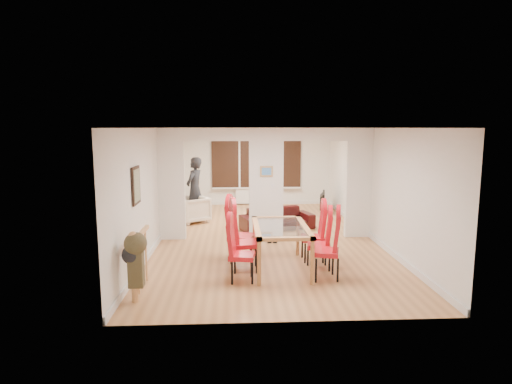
{
  "coord_description": "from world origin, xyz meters",
  "views": [
    {
      "loc": [
        -0.74,
        -9.93,
        2.61
      ],
      "look_at": [
        -0.21,
        0.6,
        1.01
      ],
      "focal_mm": 30.0,
      "sensor_mm": 36.0,
      "label": 1
    }
  ],
  "objects": [
    {
      "name": "dining_chair_ra",
      "position": [
        0.81,
        -2.85,
        0.57
      ],
      "size": [
        0.56,
        0.56,
        1.14
      ],
      "primitive_type": null,
      "rotation": [
        0.0,
        0.0,
        -0.26
      ],
      "color": "red",
      "rests_on": "floor"
    },
    {
      "name": "stair_newel",
      "position": [
        -2.25,
        -3.2,
        0.55
      ],
      "size": [
        0.4,
        1.2,
        1.1
      ],
      "primitive_type": null,
      "color": "tan",
      "rests_on": "floor"
    },
    {
      "name": "dining_table",
      "position": [
        0.1,
        -2.3,
        0.41
      ],
      "size": [
        0.99,
        1.76,
        0.82
      ],
      "primitive_type": null,
      "color": "#B67843",
      "rests_on": "floor"
    },
    {
      "name": "bowl",
      "position": [
        0.19,
        2.51,
        0.27
      ],
      "size": [
        0.23,
        0.23,
        0.06
      ],
      "primitive_type": "imported",
      "color": "#351D12",
      "rests_on": "coffee_table"
    },
    {
      "name": "dining_chair_rb",
      "position": [
        0.81,
        -2.31,
        0.52
      ],
      "size": [
        0.49,
        0.49,
        1.05
      ],
      "primitive_type": null,
      "rotation": [
        0.0,
        0.0,
        -0.18
      ],
      "color": "red",
      "rests_on": "floor"
    },
    {
      "name": "room_walls",
      "position": [
        0.0,
        0.0,
        1.3
      ],
      "size": [
        5.0,
        9.0,
        2.6
      ],
      "primitive_type": null,
      "color": "silver",
      "rests_on": "floor"
    },
    {
      "name": "dining_chair_la",
      "position": [
        -0.62,
        -2.89,
        0.52
      ],
      "size": [
        0.48,
        0.48,
        1.05
      ],
      "primitive_type": null,
      "rotation": [
        0.0,
        0.0,
        -0.14
      ],
      "color": "red",
      "rests_on": "floor"
    },
    {
      "name": "divider_wall",
      "position": [
        0.0,
        0.0,
        1.3
      ],
      "size": [
        5.0,
        0.18,
        2.6
      ],
      "primitive_type": "cube",
      "color": "white",
      "rests_on": "floor"
    },
    {
      "name": "bottle",
      "position": [
        0.08,
        2.53,
        0.38
      ],
      "size": [
        0.07,
        0.07,
        0.27
      ],
      "primitive_type": "cylinder",
      "color": "#143F19",
      "rests_on": "coffee_table"
    },
    {
      "name": "bay_window_blinds",
      "position": [
        0.0,
        4.44,
        1.5
      ],
      "size": [
        3.0,
        0.08,
        1.8
      ],
      "primitive_type": "cube",
      "color": "black",
      "rests_on": "room_walls"
    },
    {
      "name": "pillar_photo",
      "position": [
        0.0,
        -0.1,
        1.6
      ],
      "size": [
        0.3,
        0.03,
        0.25
      ],
      "primitive_type": "cube",
      "color": "#4C8CD8",
      "rests_on": "divider_wall"
    },
    {
      "name": "shoes",
      "position": [
        0.11,
        -0.41,
        0.05
      ],
      "size": [
        0.22,
        0.24,
        0.09
      ],
      "primitive_type": null,
      "color": "black",
      "rests_on": "floor"
    },
    {
      "name": "television",
      "position": [
        1.9,
        3.02,
        0.31
      ],
      "size": [
        1.09,
        0.36,
        0.62
      ],
      "primitive_type": "imported",
      "rotation": [
        0.0,
        0.0,
        1.36
      ],
      "color": "black",
      "rests_on": "floor"
    },
    {
      "name": "dining_chair_lc",
      "position": [
        -0.62,
        -1.79,
        0.58
      ],
      "size": [
        0.56,
        0.56,
        1.17
      ],
      "primitive_type": null,
      "rotation": [
        0.0,
        0.0,
        -0.23
      ],
      "color": "red",
      "rests_on": "floor"
    },
    {
      "name": "coffee_table",
      "position": [
        0.25,
        2.53,
        0.12
      ],
      "size": [
        1.13,
        0.7,
        0.24
      ],
      "primitive_type": null,
      "rotation": [
        0.0,
        0.0,
        0.17
      ],
      "color": "#351D12",
      "rests_on": "floor"
    },
    {
      "name": "sofa",
      "position": [
        0.35,
        0.84,
        0.27
      ],
      "size": [
        2.0,
        1.27,
        0.55
      ],
      "primitive_type": "imported",
      "rotation": [
        0.0,
        0.0,
        0.31
      ],
      "color": "black",
      "rests_on": "floor"
    },
    {
      "name": "dining_chair_rc",
      "position": [
        0.79,
        -1.81,
        0.54
      ],
      "size": [
        0.46,
        0.46,
        1.08
      ],
      "primitive_type": null,
      "rotation": [
        0.0,
        0.0,
        -0.05
      ],
      "color": "red",
      "rests_on": "floor"
    },
    {
      "name": "floor",
      "position": [
        0.0,
        0.0,
        0.0
      ],
      "size": [
        5.0,
        9.0,
        0.01
      ],
      "primitive_type": "cube",
      "color": "#BC7F4B",
      "rests_on": "ground"
    },
    {
      "name": "wall_poster",
      "position": [
        -2.47,
        -2.4,
        1.6
      ],
      "size": [
        0.04,
        0.52,
        0.67
      ],
      "primitive_type": "cube",
      "color": "gray",
      "rests_on": "room_walls"
    },
    {
      "name": "radiator",
      "position": [
        0.0,
        4.4,
        0.3
      ],
      "size": [
        1.4,
        0.08,
        0.5
      ],
      "primitive_type": "cube",
      "color": "white",
      "rests_on": "floor"
    },
    {
      "name": "armchair",
      "position": [
        -1.91,
        1.77,
        0.36
      ],
      "size": [
        1.07,
        1.07,
        0.72
      ],
      "primitive_type": "imported",
      "rotation": [
        0.0,
        0.0,
        -1.02
      ],
      "color": "#EEE0CA",
      "rests_on": "floor"
    },
    {
      "name": "person",
      "position": [
        -1.86,
        2.04,
        0.89
      ],
      "size": [
        0.77,
        0.65,
        1.79
      ],
      "primitive_type": "imported",
      "rotation": [
        0.0,
        0.0,
        -1.97
      ],
      "color": "black",
      "rests_on": "floor"
    },
    {
      "name": "dining_chair_lb",
      "position": [
        -0.55,
        -2.33,
        0.59
      ],
      "size": [
        0.55,
        0.55,
        1.18
      ],
      "primitive_type": null,
      "rotation": [
        0.0,
        0.0,
        0.17
      ],
      "color": "red",
      "rests_on": "floor"
    },
    {
      "name": "pendant_light",
      "position": [
        0.3,
        3.3,
        2.15
      ],
      "size": [
        0.36,
        0.36,
        0.36
      ],
      "primitive_type": "sphere",
      "color": "orange",
      "rests_on": "room_walls"
    }
  ]
}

